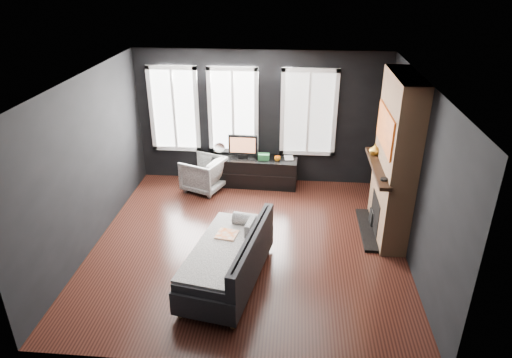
# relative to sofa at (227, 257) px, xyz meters

# --- Properties ---
(floor) EXTENTS (5.00, 5.00, 0.00)m
(floor) POSITION_rel_sofa_xyz_m (0.20, 0.96, -0.42)
(floor) COLOR black
(floor) RESTS_ON ground
(ceiling) EXTENTS (5.00, 5.00, 0.00)m
(ceiling) POSITION_rel_sofa_xyz_m (0.20, 0.96, 2.28)
(ceiling) COLOR white
(ceiling) RESTS_ON ground
(wall_back) EXTENTS (5.00, 0.02, 2.70)m
(wall_back) POSITION_rel_sofa_xyz_m (0.20, 3.46, 0.93)
(wall_back) COLOR black
(wall_back) RESTS_ON ground
(wall_left) EXTENTS (0.02, 5.00, 2.70)m
(wall_left) POSITION_rel_sofa_xyz_m (-2.30, 0.96, 0.93)
(wall_left) COLOR black
(wall_left) RESTS_ON ground
(wall_right) EXTENTS (0.02, 5.00, 2.70)m
(wall_right) POSITION_rel_sofa_xyz_m (2.70, 0.96, 0.93)
(wall_right) COLOR black
(wall_right) RESTS_ON ground
(windows) EXTENTS (4.00, 0.16, 1.76)m
(windows) POSITION_rel_sofa_xyz_m (-0.25, 3.42, 1.96)
(windows) COLOR white
(windows) RESTS_ON wall_back
(fireplace) EXTENTS (0.70, 1.62, 2.70)m
(fireplace) POSITION_rel_sofa_xyz_m (2.50, 1.56, 0.93)
(fireplace) COLOR #93724C
(fireplace) RESTS_ON floor
(sofa) EXTENTS (1.32, 2.10, 0.84)m
(sofa) POSITION_rel_sofa_xyz_m (0.00, 0.00, 0.00)
(sofa) COLOR black
(sofa) RESTS_ON floor
(stripe_pillow) EXTENTS (0.14, 0.36, 0.35)m
(stripe_pillow) POSITION_rel_sofa_xyz_m (0.29, 0.40, 0.19)
(stripe_pillow) COLOR gray
(stripe_pillow) RESTS_ON sofa
(armchair) EXTENTS (0.90, 0.92, 0.75)m
(armchair) POSITION_rel_sofa_xyz_m (-0.90, 2.88, -0.05)
(armchair) COLOR white
(armchair) RESTS_ON floor
(media_console) EXTENTS (1.74, 0.61, 0.59)m
(media_console) POSITION_rel_sofa_xyz_m (0.10, 3.20, -0.12)
(media_console) COLOR black
(media_console) RESTS_ON floor
(monitor) EXTENTS (0.60, 0.14, 0.53)m
(monitor) POSITION_rel_sofa_xyz_m (-0.14, 3.24, 0.44)
(monitor) COLOR black
(monitor) RESTS_ON media_console
(desk_fan) EXTENTS (0.26, 0.26, 0.30)m
(desk_fan) POSITION_rel_sofa_xyz_m (-0.62, 3.23, 0.32)
(desk_fan) COLOR #959595
(desk_fan) RESTS_ON media_console
(mug) EXTENTS (0.13, 0.11, 0.12)m
(mug) POSITION_rel_sofa_xyz_m (0.57, 3.11, 0.23)
(mug) COLOR orange
(mug) RESTS_ON media_console
(book) EXTENTS (0.18, 0.04, 0.24)m
(book) POSITION_rel_sofa_xyz_m (0.70, 3.23, 0.29)
(book) COLOR #C2B798
(book) RESTS_ON media_console
(storage_box) EXTENTS (0.22, 0.14, 0.12)m
(storage_box) POSITION_rel_sofa_xyz_m (0.29, 3.14, 0.23)
(storage_box) COLOR #246633
(storage_box) RESTS_ON media_console
(mantel_vase) EXTENTS (0.21, 0.22, 0.19)m
(mantel_vase) POSITION_rel_sofa_xyz_m (2.25, 2.01, 0.91)
(mantel_vase) COLOR gold
(mantel_vase) RESTS_ON fireplace
(mantel_clock) EXTENTS (0.11, 0.11, 0.04)m
(mantel_clock) POSITION_rel_sofa_xyz_m (2.25, 1.01, 0.83)
(mantel_clock) COLOR black
(mantel_clock) RESTS_ON fireplace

